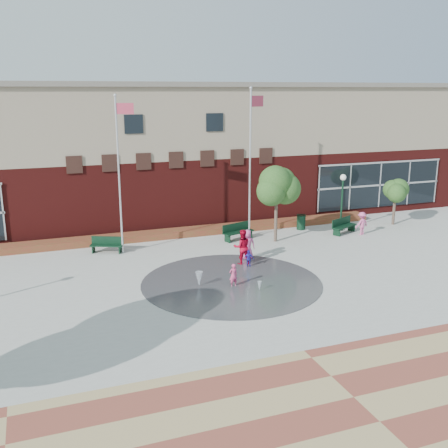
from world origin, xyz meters
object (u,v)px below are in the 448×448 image
object	(u,v)px
flagpole_left	(119,167)
bench_left	(107,248)
trash_can	(301,222)
child_splash	(233,275)
flagpole_right	(251,156)

from	to	relation	value
flagpole_left	bench_left	world-z (taller)	flagpole_left
flagpole_left	trash_can	world-z (taller)	flagpole_left
flagpole_left	child_splash	bearing A→B (deg)	-45.44
flagpole_left	flagpole_right	size ratio (longest dim) A/B	0.96
flagpole_right	bench_left	world-z (taller)	flagpole_right
bench_left	child_splash	distance (m)	8.56
flagpole_right	bench_left	bearing A→B (deg)	159.36
bench_left	trash_can	distance (m)	12.44
bench_left	child_splash	size ratio (longest dim) A/B	1.68
flagpole_left	trash_can	size ratio (longest dim) A/B	8.71
bench_left	flagpole_right	bearing A→B (deg)	24.70
child_splash	flagpole_left	bearing A→B (deg)	-67.08
flagpole_left	trash_can	distance (m)	12.36
flagpole_left	flagpole_right	distance (m)	7.74
flagpole_left	child_splash	world-z (taller)	flagpole_left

